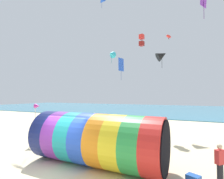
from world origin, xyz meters
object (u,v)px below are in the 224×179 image
at_px(kite_red_box, 142,40).
at_px(kite_black_delta, 162,55).
at_px(kite_cyan_delta, 112,54).
at_px(kite_red_parafoil, 169,36).
at_px(kite_handler, 220,163).
at_px(kite_blue_diamond, 121,65).
at_px(bystander_near_water, 94,121).
at_px(beach_flag, 37,108).
at_px(giant_inflatable_tube, 97,139).
at_px(kite_blue_delta, 102,1).

distance_m(kite_red_box, kite_black_delta, 2.98).
relative_size(kite_cyan_delta, kite_red_box, 1.46).
distance_m(kite_red_box, kite_red_parafoil, 3.10).
bearing_deg(kite_black_delta, kite_cyan_delta, 146.85).
distance_m(kite_handler, kite_blue_diamond, 15.94).
bearing_deg(bystander_near_water, kite_handler, -36.99).
distance_m(kite_blue_diamond, beach_flag, 11.44).
distance_m(kite_blue_diamond, bystander_near_water, 7.57).
distance_m(kite_cyan_delta, bystander_near_water, 11.74).
distance_m(kite_red_box, bystander_near_water, 10.29).
relative_size(giant_inflatable_tube, beach_flag, 2.40).
height_order(kite_handler, kite_black_delta, kite_black_delta).
relative_size(kite_blue_diamond, kite_red_parafoil, 2.63).
distance_m(kite_handler, kite_blue_delta, 25.24).
relative_size(kite_cyan_delta, kite_blue_diamond, 0.73).
relative_size(giant_inflatable_tube, kite_handler, 4.45).
bearing_deg(giant_inflatable_tube, kite_cyan_delta, 112.02).
xyz_separation_m(giant_inflatable_tube, beach_flag, (-6.51, 2.05, 1.31)).
xyz_separation_m(giant_inflatable_tube, kite_red_parafoil, (2.30, 12.22, 8.91)).
distance_m(kite_red_parafoil, bystander_near_water, 12.49).
xyz_separation_m(kite_blue_delta, kite_black_delta, (9.09, -3.79, -9.75)).
bearing_deg(kite_red_parafoil, bystander_near_water, -153.48).
distance_m(giant_inflatable_tube, kite_blue_delta, 22.84).
xyz_separation_m(kite_blue_delta, bystander_near_water, (2.20, -5.80, -16.65)).
height_order(giant_inflatable_tube, beach_flag, beach_flag).
bearing_deg(kite_black_delta, beach_flag, -134.35).
bearing_deg(kite_cyan_delta, kite_red_box, -40.23).
xyz_separation_m(kite_blue_delta, beach_flag, (0.80, -12.27, -14.90)).
bearing_deg(kite_red_parafoil, kite_blue_diamond, -177.36).
bearing_deg(kite_red_box, bystander_near_water, -153.80).
bearing_deg(kite_blue_delta, giant_inflatable_tube, -62.97).
bearing_deg(kite_blue_diamond, kite_red_box, -21.37).
height_order(giant_inflatable_tube, kite_blue_delta, kite_blue_delta).
height_order(kite_blue_delta, beach_flag, kite_blue_delta).
relative_size(kite_handler, kite_blue_delta, 0.97).
bearing_deg(kite_blue_diamond, kite_handler, -52.22).
bearing_deg(beach_flag, kite_red_box, 55.27).
distance_m(kite_handler, kite_cyan_delta, 21.56).
bearing_deg(kite_handler, kite_black_delta, 110.59).
bearing_deg(kite_blue_diamond, kite_black_delta, -15.54).
xyz_separation_m(kite_red_box, beach_flag, (-6.08, -8.77, -7.12)).
bearing_deg(kite_red_parafoil, kite_red_box, -152.94).
bearing_deg(kite_red_parafoil, kite_handler, -74.47).
xyz_separation_m(kite_handler, kite_blue_diamond, (-8.89, 11.47, 6.60)).
height_order(kite_red_box, kite_blue_delta, kite_blue_delta).
height_order(kite_red_box, bystander_near_water, kite_red_box).
bearing_deg(kite_black_delta, bystander_near_water, -163.70).
xyz_separation_m(kite_handler, kite_blue_delta, (-12.87, 13.84, 16.73)).
bearing_deg(kite_cyan_delta, kite_blue_diamond, -51.81).
relative_size(kite_handler, kite_black_delta, 0.81).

